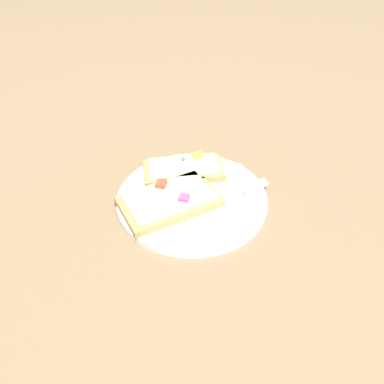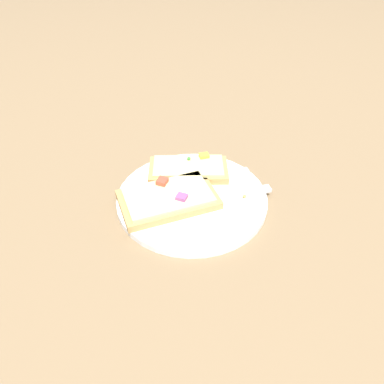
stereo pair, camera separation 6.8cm
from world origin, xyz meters
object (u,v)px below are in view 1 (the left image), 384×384
(fork, at_px, (185,184))
(pizza_slice_main, at_px, (170,200))
(knife, at_px, (226,194))
(plate, at_px, (192,199))
(pizza_slice_corner, at_px, (184,170))

(fork, distance_m, pizza_slice_main, 0.06)
(knife, bearing_deg, plate, -20.60)
(pizza_slice_main, bearing_deg, knife, 166.20)
(fork, relative_size, pizza_slice_corner, 1.18)
(plate, distance_m, knife, 0.06)
(plate, bearing_deg, knife, -80.14)
(plate, bearing_deg, pizza_slice_main, 125.91)
(fork, relative_size, pizza_slice_main, 1.01)
(knife, xyz_separation_m, pizza_slice_corner, (0.06, 0.09, 0.01))
(knife, relative_size, pizza_slice_main, 0.94)
(fork, distance_m, pizza_slice_corner, 0.04)
(pizza_slice_corner, bearing_deg, pizza_slice_main, 66.97)
(plate, height_order, pizza_slice_corner, pizza_slice_corner)
(plate, bearing_deg, pizza_slice_corner, 19.52)
(fork, bearing_deg, pizza_slice_main, 35.92)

